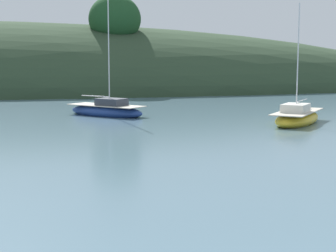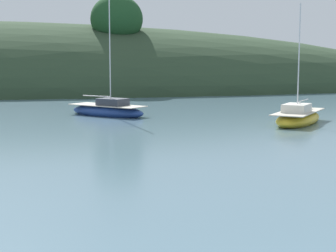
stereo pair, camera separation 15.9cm
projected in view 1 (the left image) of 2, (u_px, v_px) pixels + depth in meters
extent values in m
ellipsoid|color=#1E4723|center=(115.00, 19.00, 71.70)|extent=(7.06, 6.42, 6.42)
ellipsoid|color=gold|center=(297.00, 119.00, 39.19)|extent=(6.51, 7.53, 1.20)
cube|color=beige|center=(297.00, 112.00, 39.12)|extent=(5.99, 6.93, 0.06)
cube|color=silver|center=(296.00, 108.00, 38.55)|extent=(2.76, 2.91, 0.62)
cylinder|color=silver|center=(298.00, 58.00, 38.29)|extent=(0.09, 0.09, 7.80)
cylinder|color=silver|center=(302.00, 100.00, 40.07)|extent=(1.93, 2.57, 0.07)
ellipsoid|color=navy|center=(106.00, 112.00, 44.43)|extent=(7.08, 6.81, 1.17)
cube|color=beige|center=(106.00, 105.00, 44.36)|extent=(6.51, 6.27, 0.06)
cube|color=#333842|center=(112.00, 102.00, 44.00)|extent=(2.82, 2.78, 0.61)
cylinder|color=silver|center=(109.00, 48.00, 43.55)|extent=(0.09, 0.09, 9.52)
cylinder|color=silver|center=(95.00, 96.00, 44.92)|extent=(2.31, 2.14, 0.07)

